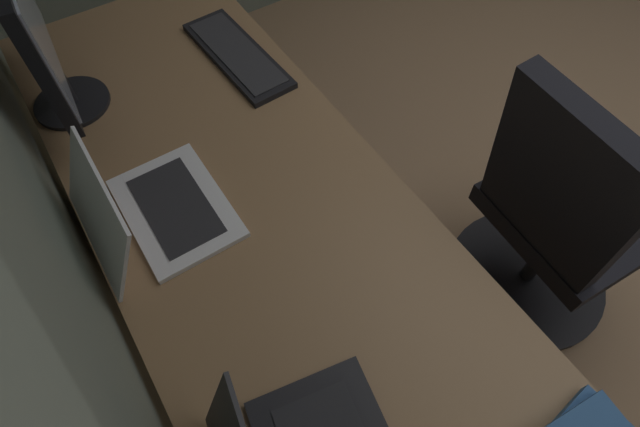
# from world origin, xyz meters

# --- Properties ---
(desk) EXTENTS (2.36, 0.70, 0.73)m
(desk) POSITION_xyz_m (0.33, 1.62, 0.67)
(desk) COLOR #936D47
(desk) RESTS_ON ground
(drawer_pedestal) EXTENTS (0.40, 0.51, 0.69)m
(drawer_pedestal) POSITION_xyz_m (0.79, 1.65, 0.35)
(drawer_pedestal) COLOR #936D47
(drawer_pedestal) RESTS_ON ground
(monitor_primary) EXTENTS (0.51, 0.20, 0.44)m
(monitor_primary) POSITION_xyz_m (1.12, 1.87, 0.98)
(monitor_primary) COLOR black
(monitor_primary) RESTS_ON desk
(laptop_leftmost) EXTENTS (0.32, 0.31, 0.21)m
(laptop_leftmost) POSITION_xyz_m (0.64, 1.83, 0.78)
(laptop_leftmost) COLOR white
(laptop_leftmost) RESTS_ON desk
(keyboard_main) EXTENTS (0.43, 0.16, 0.02)m
(keyboard_main) POSITION_xyz_m (1.04, 1.40, 0.74)
(keyboard_main) COLOR black
(keyboard_main) RESTS_ON desk
(office_chair) EXTENTS (0.56, 0.57, 0.97)m
(office_chair) POSITION_xyz_m (0.19, 0.84, 0.46)
(office_chair) COLOR black
(office_chair) RESTS_ON ground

